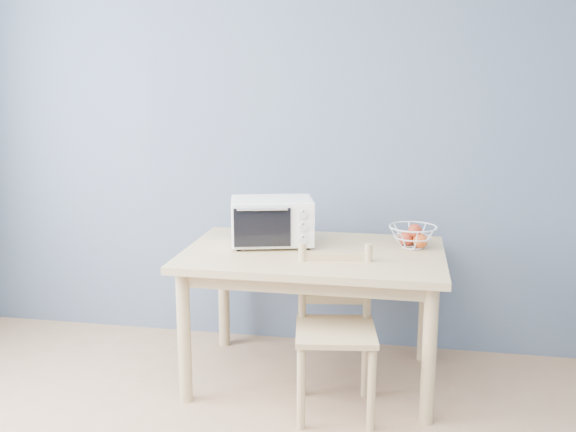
% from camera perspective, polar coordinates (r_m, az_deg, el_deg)
% --- Properties ---
extents(room, '(4.01, 4.51, 2.61)m').
position_cam_1_polar(room, '(1.85, -15.12, 0.25)').
color(room, tan).
rests_on(room, ground).
extents(dining_table, '(1.40, 0.90, 0.75)m').
position_cam_1_polar(dining_table, '(3.51, 2.27, -4.70)').
color(dining_table, tan).
rests_on(dining_table, ground).
extents(toaster_oven, '(0.51, 0.43, 0.26)m').
position_cam_1_polar(toaster_oven, '(3.57, -1.71, -0.43)').
color(toaster_oven, white).
rests_on(toaster_oven, dining_table).
extents(fruit_basket, '(0.31, 0.31, 0.13)m').
position_cam_1_polar(fruit_basket, '(3.60, 11.07, -1.72)').
color(fruit_basket, silver).
rests_on(fruit_basket, dining_table).
extents(dining_chair, '(0.45, 0.45, 0.84)m').
position_cam_1_polar(dining_chair, '(3.29, 4.22, -10.25)').
color(dining_chair, tan).
rests_on(dining_chair, ground).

